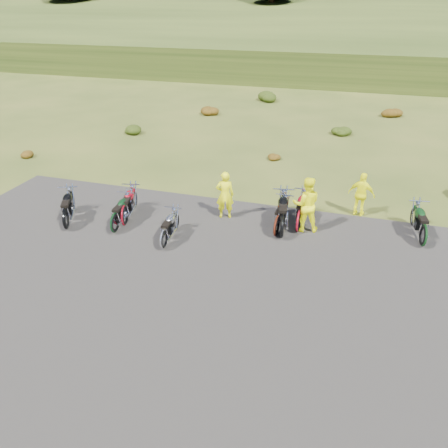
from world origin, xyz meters
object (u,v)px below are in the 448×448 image
(motorcycle_3, at_px, (164,249))
(person_middle, at_px, (225,196))
(motorcycle_0, at_px, (68,229))
(motorcycle_7, at_px, (421,246))

(motorcycle_3, height_order, person_middle, person_middle)
(motorcycle_0, xyz_separation_m, motorcycle_3, (3.74, -0.23, 0.00))
(motorcycle_3, distance_m, person_middle, 3.04)
(motorcycle_3, relative_size, person_middle, 1.06)
(person_middle, bearing_deg, motorcycle_7, 163.30)
(motorcycle_3, height_order, motorcycle_7, motorcycle_7)
(person_middle, bearing_deg, motorcycle_0, 9.90)
(motorcycle_0, xyz_separation_m, person_middle, (4.96, 2.41, 0.87))
(motorcycle_0, bearing_deg, person_middle, -89.80)
(motorcycle_3, distance_m, motorcycle_7, 8.26)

